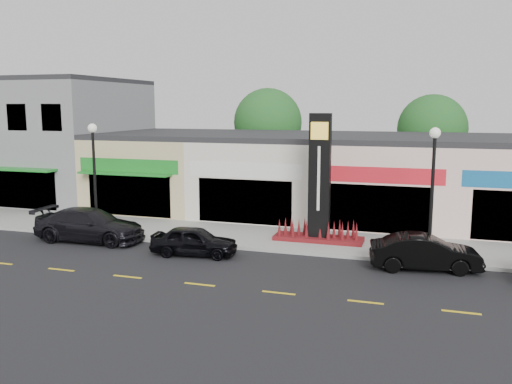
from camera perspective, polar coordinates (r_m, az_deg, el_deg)
ground at (r=22.88m, az=-2.93°, el=-7.40°), size 120.00×120.00×0.00m
sidewalk at (r=26.83m, az=0.32°, el=-4.75°), size 52.00×4.30×0.15m
curb at (r=24.76m, az=-1.23°, el=-5.93°), size 52.00×0.20×0.15m
building_grey_2story at (r=41.13m, az=-21.28°, el=5.19°), size 12.00×10.95×8.30m
shop_beige at (r=36.11m, az=-9.27°, el=2.45°), size 7.00×10.85×4.80m
shop_cream at (r=33.56m, az=1.48°, el=2.07°), size 7.00×10.01×4.80m
shop_pink_w at (r=32.35m, az=13.48°, el=1.56°), size 7.00×10.01×4.80m
tree_rear_west at (r=41.74m, az=1.25°, el=7.32°), size 5.20×5.20×7.83m
tree_rear_mid at (r=40.07m, az=18.05°, el=6.33°), size 4.80×4.80×7.29m
lamp_west_near at (r=28.05m, az=-16.67°, el=2.54°), size 0.44×0.44×5.47m
lamp_east_near at (r=23.24m, az=18.11°, el=1.19°), size 0.44×0.44×5.47m
pylon_sign at (r=25.53m, az=6.67°, el=-0.48°), size 4.20×1.30×6.00m
car_dark_sedan at (r=27.37m, az=-17.09°, el=-3.34°), size 2.37×5.50×1.58m
car_black_sedan at (r=23.89m, az=-6.52°, el=-5.13°), size 1.93×3.93×1.29m
car_black_conv at (r=22.68m, az=17.36°, el=-6.11°), size 2.14×4.46×1.41m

